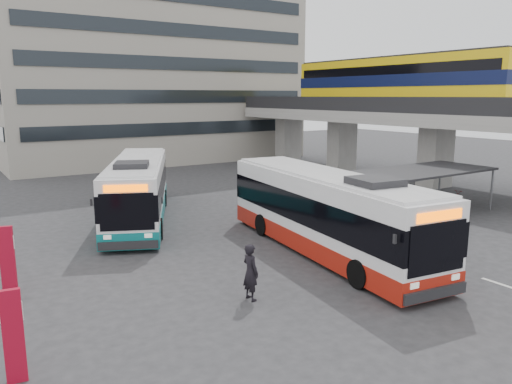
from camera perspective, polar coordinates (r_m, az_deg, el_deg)
ground at (r=21.91m, az=9.20°, el=-6.95°), size 120.00×120.00×0.00m
viaduct at (r=41.56m, az=15.55°, el=9.95°), size 8.00×32.00×9.68m
bike_shelter at (r=29.64m, az=17.52°, el=0.09°), size 10.00×4.00×2.54m
office_block at (r=55.41m, az=-12.34°, el=16.75°), size 30.00×15.00×25.00m
road_markings at (r=21.79m, az=19.51°, el=-7.54°), size 0.15×7.60×0.01m
bus_main at (r=21.59m, az=7.98°, el=-2.41°), size 4.34×12.87×3.73m
bus_teal at (r=27.63m, az=-13.28°, el=0.21°), size 7.49×12.13×3.60m
pedestrian at (r=16.66m, az=-0.63°, el=-9.13°), size 0.50×0.73×1.93m
sign_totem_south at (r=13.36m, az=-25.99°, el=-14.46°), size 0.50×0.22×2.32m
sign_totem_mid at (r=19.09m, az=-26.53°, el=-6.85°), size 0.50×0.30×2.37m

